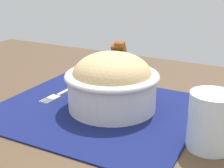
% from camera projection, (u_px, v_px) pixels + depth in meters
% --- Properties ---
extents(table, '(1.25, 0.85, 0.76)m').
position_uv_depth(table, '(84.00, 135.00, 0.67)').
color(table, '#4C3826').
rests_on(table, ground_plane).
extents(placemat, '(0.39, 0.34, 0.00)m').
position_uv_depth(placemat, '(98.00, 109.00, 0.63)').
color(placemat, '#11194C').
rests_on(placemat, table).
extents(bowl, '(0.22, 0.22, 0.13)m').
position_uv_depth(bowl, '(112.00, 82.00, 0.62)').
color(bowl, silver).
rests_on(bowl, placemat).
extents(fork, '(0.02, 0.13, 0.00)m').
position_uv_depth(fork, '(60.00, 94.00, 0.70)').
color(fork, '#B2B2B2').
rests_on(fork, placemat).
extents(drinking_glass, '(0.07, 0.07, 0.09)m').
position_uv_depth(drinking_glass, '(210.00, 124.00, 0.48)').
color(drinking_glass, silver).
rests_on(drinking_glass, table).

